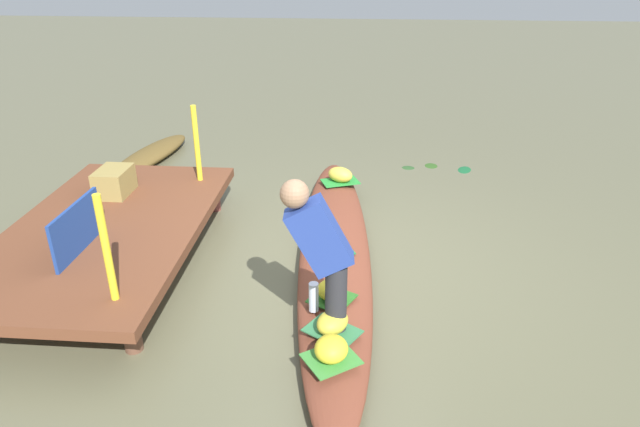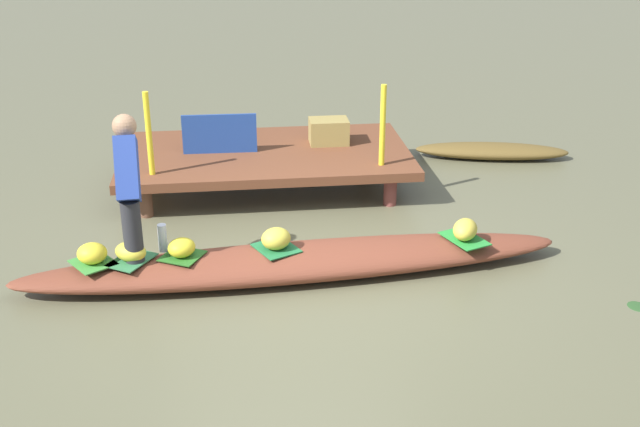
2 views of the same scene
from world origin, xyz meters
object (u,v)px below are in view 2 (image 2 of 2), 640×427
(moored_boat, at_px, (492,151))
(banana_bunch_3, at_px, (92,253))
(market_banner, at_px, (220,134))
(vendor_person, at_px, (128,181))
(vendor_boat, at_px, (295,262))
(banana_bunch_1, at_px, (465,229))
(water_bottle, at_px, (163,238))
(banana_bunch_0, at_px, (276,239))
(banana_bunch_4, at_px, (182,248))
(produce_crate, at_px, (329,131))
(banana_bunch_2, at_px, (131,252))

(moored_boat, bearing_deg, banana_bunch_3, -135.50)
(market_banner, bearing_deg, vendor_person, -107.25)
(vendor_boat, relative_size, banana_bunch_1, 15.59)
(vendor_boat, distance_m, water_bottle, 1.16)
(banana_bunch_0, xyz_separation_m, banana_bunch_4, (-0.81, -0.06, -0.01))
(produce_crate, bearing_deg, banana_bunch_2, -129.09)
(moored_boat, height_order, produce_crate, produce_crate)
(banana_bunch_2, relative_size, market_banner, 0.34)
(banana_bunch_3, height_order, water_bottle, water_bottle)
(vendor_boat, xyz_separation_m, market_banner, (-0.62, 2.21, 0.51))
(banana_bunch_0, bearing_deg, vendor_boat, -9.88)
(banana_bunch_2, relative_size, produce_crate, 0.63)
(vendor_person, height_order, market_banner, vendor_person)
(banana_bunch_0, bearing_deg, water_bottle, 175.45)
(moored_boat, relative_size, vendor_person, 1.57)
(banana_bunch_0, bearing_deg, produce_crate, 71.99)
(vendor_boat, bearing_deg, market_banner, 102.39)
(banana_bunch_1, relative_size, market_banner, 0.38)
(vendor_person, bearing_deg, vendor_boat, -1.42)
(banana_bunch_2, xyz_separation_m, banana_bunch_4, (0.42, 0.03, -0.00))
(vendor_boat, height_order, vendor_person, vendor_person)
(moored_boat, distance_m, water_bottle, 4.72)
(moored_boat, bearing_deg, vendor_boat, -122.65)
(moored_boat, distance_m, banana_bunch_1, 3.06)
(banana_bunch_1, height_order, market_banner, market_banner)
(banana_bunch_4, xyz_separation_m, market_banner, (0.34, 2.24, 0.30))
(vendor_person, height_order, produce_crate, vendor_person)
(market_banner, distance_m, produce_crate, 1.26)
(banana_bunch_1, distance_m, banana_bunch_3, 3.23)
(moored_boat, distance_m, banana_bunch_0, 4.02)
(banana_bunch_1, relative_size, vendor_person, 0.26)
(vendor_boat, bearing_deg, moored_boat, 42.67)
(banana_bunch_0, bearing_deg, vendor_person, 179.69)
(banana_bunch_3, distance_m, produce_crate, 3.40)
(banana_bunch_0, height_order, banana_bunch_2, banana_bunch_0)
(moored_boat, height_order, banana_bunch_4, banana_bunch_4)
(market_banner, bearing_deg, banana_bunch_1, -44.08)
(water_bottle, height_order, produce_crate, produce_crate)
(banana_bunch_0, bearing_deg, moored_boat, 44.13)
(vendor_boat, bearing_deg, banana_bunch_4, 178.34)
(vendor_boat, height_order, market_banner, market_banner)
(banana_bunch_0, bearing_deg, banana_bunch_2, -176.06)
(water_bottle, distance_m, produce_crate, 2.89)
(banana_bunch_1, height_order, banana_bunch_2, banana_bunch_1)
(banana_bunch_0, bearing_deg, banana_bunch_4, -176.07)
(moored_boat, relative_size, banana_bunch_2, 6.79)
(banana_bunch_0, height_order, produce_crate, produce_crate)
(water_bottle, bearing_deg, banana_bunch_3, -163.24)
(banana_bunch_3, distance_m, market_banner, 2.53)
(banana_bunch_1, distance_m, banana_bunch_4, 2.49)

